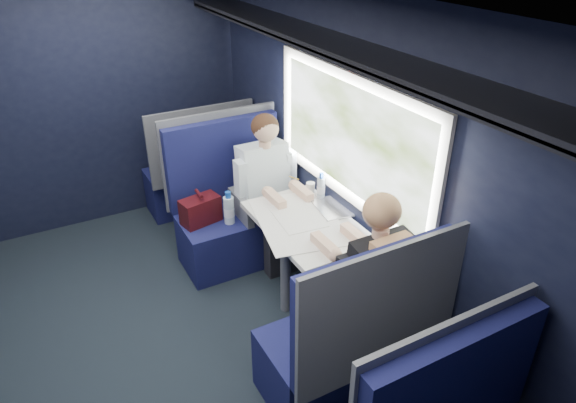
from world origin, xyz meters
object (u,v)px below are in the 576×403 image
table (304,232)px  man (269,184)px  bottle_small (321,187)px  woman (371,274)px  seat_bay_far (350,342)px  seat_row_front (198,173)px  laptop (340,199)px  cup (310,188)px  seat_bay_near (234,213)px

table → man: size_ratio=0.76×
bottle_small → woman: bearing=-103.4°
seat_bay_far → bottle_small: 1.30m
seat_bay_far → seat_row_front: 2.67m
table → man: 0.70m
woman → laptop: bearing=69.8°
seat_row_front → cup: seat_row_front is taller
woman → bottle_small: 1.00m
woman → cup: size_ratio=14.89×
seat_bay_near → seat_row_front: seat_bay_near is taller
man → woman: size_ratio=1.00×
seat_bay_near → bottle_small: bearing=-51.4°
seat_bay_near → laptop: seat_bay_near is taller
seat_bay_far → woman: (0.25, 0.17, 0.31)m
table → bottle_small: size_ratio=4.63×
woman → man: bearing=90.0°
woman → cup: (0.20, 1.08, 0.06)m
seat_row_front → laptop: 1.85m
seat_bay_far → bottle_small: seat_bay_far is taller
man → cup: size_ratio=14.89×
man → bottle_small: size_ratio=6.12×
laptop → table: bearing=-168.8°
bottle_small → seat_bay_near: bearing=128.6°
seat_bay_near → cup: size_ratio=14.19×
table → bottle_small: bottle_small is taller
man → laptop: bearing=-65.5°
table → bottle_small: 0.43m
seat_row_front → cup: bearing=-72.4°
seat_bay_far → man: bearing=81.0°
seat_bay_far → woman: bearing=33.8°
seat_bay_far → man: size_ratio=0.95×
man → woman: same height
cup → table: bearing=-126.3°
woman → seat_bay_far: bearing=-146.2°
seat_bay_near → man: 0.43m
seat_bay_far → woman: woman is taller
man → bottle_small: bearing=-62.6°
woman → seat_row_front: bearing=95.7°
seat_bay_near → bottle_small: seat_bay_near is taller
seat_bay_far → laptop: 1.16m
man → cup: 0.39m
seat_row_front → woman: size_ratio=0.88×
bottle_small → cup: bottle_small is taller
seat_bay_near → seat_bay_far: bearing=-89.6°
table → seat_row_front: size_ratio=0.86×
seat_bay_near → cup: seat_bay_near is taller
seat_bay_far → table: bearing=78.2°
table → woman: (0.07, -0.71, 0.06)m
cup → man: bearing=121.5°
table → seat_bay_near: size_ratio=0.79×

